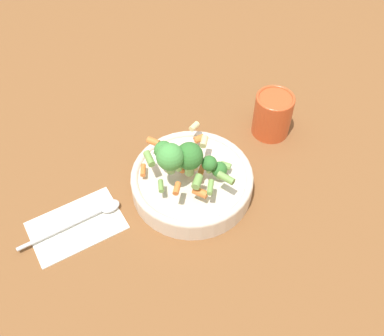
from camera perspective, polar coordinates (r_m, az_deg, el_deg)
The scene contains 6 objects.
ground_plane at distance 0.84m, azimuth 0.00°, elevation -2.65°, with size 3.00×3.00×0.00m, color brown.
bowl at distance 0.82m, azimuth 0.00°, elevation -1.63°, with size 0.22×0.22×0.05m.
pasta_salad at distance 0.76m, azimuth -1.09°, elevation 1.14°, with size 0.16×0.17×0.10m.
cup at distance 0.92m, azimuth 10.21°, elevation 6.75°, with size 0.08×0.08×0.09m.
napkin at distance 0.82m, azimuth -14.48°, elevation -7.05°, with size 0.17×0.13×0.01m.
spoon at distance 0.81m, azimuth -13.04°, elevation -5.98°, with size 0.19×0.05×0.01m.
Camera 1 is at (-0.17, -0.48, 0.67)m, focal length 42.00 mm.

